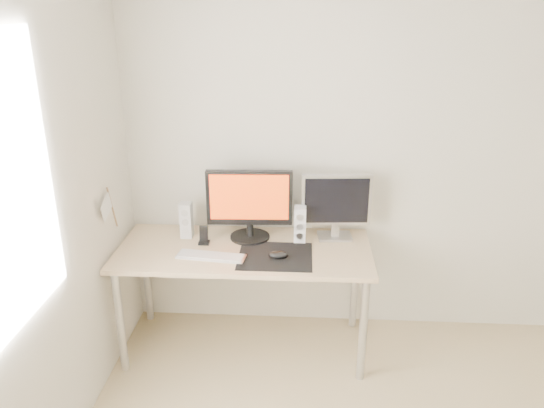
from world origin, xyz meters
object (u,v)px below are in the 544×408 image
object	(u,v)px
speaker_left	(186,220)
phone_dock	(204,238)
main_monitor	(249,202)
second_monitor	(336,203)
keyboard	(211,256)
speaker_right	(300,224)
desk	(244,259)
mouse	(278,255)

from	to	relation	value
speaker_left	phone_dock	distance (m)	0.19
main_monitor	second_monitor	xyz separation A→B (m)	(0.56, 0.05, -0.01)
main_monitor	keyboard	bearing A→B (deg)	-126.01
speaker_left	keyboard	world-z (taller)	speaker_left
speaker_right	keyboard	xyz separation A→B (m)	(-0.54, -0.27, -0.11)
desk	speaker_right	bearing A→B (deg)	20.78
main_monitor	speaker_right	world-z (taller)	main_monitor
second_monitor	speaker_left	bearing A→B (deg)	-177.43
desk	phone_dock	distance (m)	0.29
desk	main_monitor	distance (m)	0.37
main_monitor	second_monitor	size ratio (longest dim) A/B	1.22
main_monitor	mouse	bearing A→B (deg)	-54.66
main_monitor	keyboard	distance (m)	0.43
mouse	speaker_right	xyz separation A→B (m)	(0.13, 0.26, 0.09)
second_monitor	speaker_left	world-z (taller)	second_monitor
second_monitor	phone_dock	bearing A→B (deg)	-170.02
second_monitor	speaker_right	world-z (taller)	second_monitor
speaker_left	keyboard	bearing A→B (deg)	-54.80
main_monitor	phone_dock	bearing A→B (deg)	-160.95
desk	speaker_left	xyz separation A→B (m)	(-0.40, 0.16, 0.20)
mouse	phone_dock	world-z (taller)	phone_dock
phone_dock	mouse	bearing A→B (deg)	-20.64
mouse	phone_dock	xyz separation A→B (m)	(-0.49, 0.18, 0.01)
second_monitor	speaker_right	bearing A→B (deg)	-163.20
mouse	second_monitor	distance (m)	0.53
second_monitor	phone_dock	xyz separation A→B (m)	(-0.84, -0.15, -0.20)
main_monitor	second_monitor	distance (m)	0.56
speaker_left	phone_dock	bearing A→B (deg)	-38.63
main_monitor	speaker_right	distance (m)	0.35
speaker_left	speaker_right	bearing A→B (deg)	-1.99
speaker_left	speaker_right	xyz separation A→B (m)	(0.74, -0.03, 0.00)
speaker_left	keyboard	xyz separation A→B (m)	(0.21, -0.29, -0.11)
desk	phone_dock	world-z (taller)	phone_dock
main_monitor	keyboard	size ratio (longest dim) A/B	1.28
main_monitor	speaker_right	size ratio (longest dim) A/B	2.33
main_monitor	speaker_left	bearing A→B (deg)	179.23
main_monitor	desk	bearing A→B (deg)	-98.47
mouse	second_monitor	xyz separation A→B (m)	(0.36, 0.33, 0.22)
second_monitor	desk	bearing A→B (deg)	-160.78
main_monitor	speaker_left	distance (m)	0.44
desk	phone_dock	xyz separation A→B (m)	(-0.26, 0.05, 0.12)
speaker_right	second_monitor	bearing A→B (deg)	16.80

